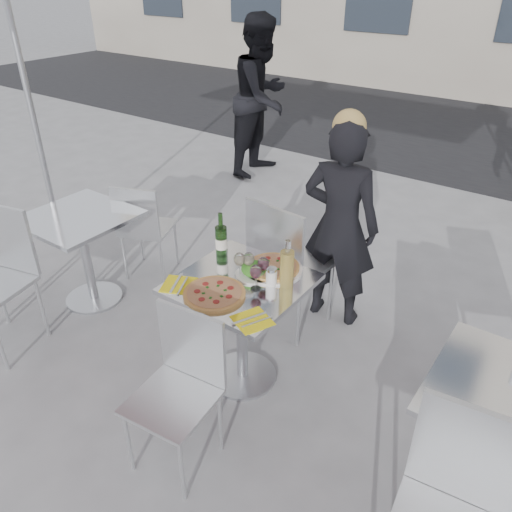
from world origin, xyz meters
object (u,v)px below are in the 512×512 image
Objects in this scene: sugar_shaker at (272,276)px; wineglass_red_b at (263,265)px; side_table_right at (506,427)px; chair_near at (181,378)px; main_table at (242,311)px; wineglass_white_a at (239,260)px; wineglass_red_a at (256,272)px; side_chair_lfar at (143,224)px; napkin_right at (252,320)px; pedestrian_a at (262,97)px; carafe at (287,268)px; pizza_far at (273,268)px; wine_bottle at (221,240)px; wineglass_white_b at (249,260)px; side_table_left at (83,241)px; side_chair_rnear at (459,509)px; pizza_near at (214,293)px; chair_far at (285,257)px; napkin_left at (179,284)px; woman_diner at (340,226)px; salad_plate at (254,270)px.

wineglass_red_b reaches higher than sugar_shaker.
chair_near reaches higher than side_table_right.
chair_near is (0.08, -0.62, -0.02)m from main_table.
wineglass_white_a and wineglass_red_a have the same top height.
napkin_right is at bearing 132.65° from side_chair_lfar.
chair_near reaches higher than side_chair_lfar.
pedestrian_a reaches higher than carafe.
pizza_far is at bearing 120.25° from sugar_shaker.
wine_bottle reaches higher than wineglass_white_b.
side_table_left is 2.54× the size of wine_bottle.
wineglass_white_b reaches higher than sugar_shaker.
side_chair_rnear reaches higher than sugar_shaker.
chair_near is (-1.42, -0.62, -0.02)m from side_table_right.
side_table_right is at bearing -3.35° from wineglass_red_b.
carafe is 0.14m from wineglass_red_b.
wineglass_red_a is at bearing 151.34° from side_chair_rnear.
chair_near is 0.89× the size of side_chair_rnear.
pizza_near is 1.46× the size of napkin_right.
chair_far is 1.17× the size of chair_near.
carafe is 0.29m from wineglass_white_a.
pedestrian_a is (-0.55, 3.13, 0.40)m from side_table_left.
napkin_left reaches higher than side_table_right.
wineglass_red_a is at bearing 50.88° from pizza_near.
pizza_near is at bearing -152.57° from pedestrian_a.
wineglass_red_a is at bearing 112.09° from chair_far.
wine_bottle is 1.87× the size of wineglass_white_a.
side_chair_lfar reaches higher than pizza_near.
wineglass_white_a is 1.00× the size of wineglass_red_a.
pedestrian_a is 3.89m from pizza_near.
pedestrian_a is 3.69m from wineglass_white_a.
chair_far is at bearing 97.67° from wineglass_white_b.
side_chair_rnear is at bearing 136.73° from side_chair_lfar.
side_chair_rnear is (1.36, 0.06, 0.06)m from chair_near.
woman_diner is 9.65× the size of wineglass_white_a.
pizza_far is at bearing 146.24° from side_chair_lfar.
woman_diner is 0.86m from salad_plate.
side_chair_rnear reaches higher than wineglass_red_b.
salad_plate is (-1.42, 0.65, 0.20)m from side_chair_rnear.
wine_bottle is (-0.43, -0.78, 0.10)m from woman_diner.
side_chair_rnear reaches higher than chair_near.
side_chair_rnear is at bearing -13.68° from pizza_near.
chair_far reaches higher than main_table.
main_table is at bearing 91.23° from chair_near.
napkin_left and napkin_right have the same top height.
pedestrian_a is 11.90× the size of wineglass_white_b.
sugar_shaker is (0.01, -0.87, 0.04)m from woman_diner.
side_chair_rnear is (2.84, -1.05, 0.08)m from side_chair_lfar.
chair_far is 1.33m from side_chair_lfar.
pizza_far reaches higher than side_table_left.
carafe reaches higher than sugar_shaker.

